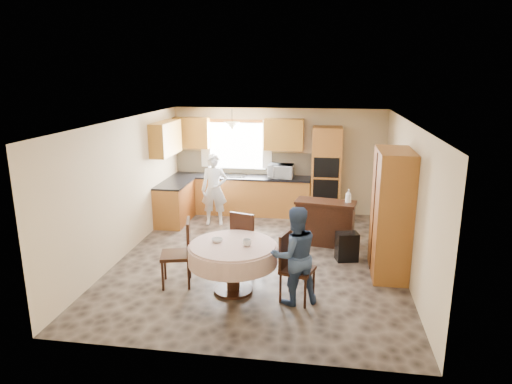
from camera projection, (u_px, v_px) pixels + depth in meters
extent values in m
cube|color=brown|center=(260.00, 259.00, 8.33)|extent=(5.00, 6.00, 0.01)
cube|color=white|center=(260.00, 121.00, 7.70)|extent=(5.00, 6.00, 0.01)
cube|color=tan|center=(278.00, 161.00, 10.88)|extent=(5.00, 0.02, 2.50)
cube|color=tan|center=(222.00, 259.00, 5.15)|extent=(5.00, 0.02, 2.50)
cube|color=tan|center=(126.00, 187.00, 8.38)|extent=(0.02, 6.00, 2.50)
cube|color=tan|center=(407.00, 198.00, 7.65)|extent=(0.02, 6.00, 2.50)
cube|color=white|center=(236.00, 146.00, 10.92)|extent=(1.40, 0.03, 1.10)
cube|color=white|center=(205.00, 143.00, 10.97)|extent=(0.22, 0.02, 1.15)
cube|color=white|center=(267.00, 145.00, 10.75)|extent=(0.22, 0.02, 1.15)
cube|color=#C17E33|center=(241.00, 196.00, 10.93)|extent=(3.30, 0.60, 0.88)
cube|color=black|center=(241.00, 177.00, 10.81)|extent=(3.30, 0.64, 0.04)
cube|color=#C17E33|center=(175.00, 203.00, 10.26)|extent=(0.60, 1.20, 0.88)
cube|color=black|center=(174.00, 184.00, 10.15)|extent=(0.64, 1.20, 0.04)
cube|color=#C2B089|center=(243.00, 163.00, 11.02)|extent=(3.30, 0.02, 0.55)
cube|color=gold|center=(192.00, 133.00, 10.86)|extent=(0.85, 0.33, 0.72)
cube|color=gold|center=(284.00, 134.00, 10.54)|extent=(0.90, 0.33, 0.72)
cube|color=gold|center=(166.00, 138.00, 9.91)|extent=(0.33, 1.20, 0.72)
cube|color=#C17E33|center=(326.00, 173.00, 10.47)|extent=(0.66, 0.62, 2.12)
cube|color=black|center=(326.00, 168.00, 10.12)|extent=(0.56, 0.01, 0.45)
cube|color=black|center=(326.00, 189.00, 10.25)|extent=(0.56, 0.01, 0.45)
cone|color=beige|center=(232.00, 126.00, 10.33)|extent=(0.36, 0.36, 0.18)
cube|color=#32160D|center=(325.00, 224.00, 8.96)|extent=(1.22, 0.67, 0.83)
cube|color=black|center=(347.00, 247.00, 8.20)|extent=(0.43, 0.35, 0.52)
cube|color=#C17E33|center=(391.00, 214.00, 7.48)|extent=(0.55, 1.10, 2.11)
cylinder|color=#32160D|center=(233.00, 270.00, 7.01)|extent=(0.20, 0.20, 0.71)
cylinder|color=#32160D|center=(233.00, 290.00, 7.10)|extent=(0.60, 0.60, 0.04)
cylinder|color=beige|center=(233.00, 246.00, 6.91)|extent=(1.31, 1.31, 0.05)
cylinder|color=beige|center=(233.00, 254.00, 6.95)|extent=(1.37, 1.37, 0.28)
cube|color=#32160D|center=(176.00, 255.00, 7.21)|extent=(0.57, 0.57, 0.06)
cube|color=#32160D|center=(189.00, 237.00, 7.15)|extent=(0.15, 0.44, 0.55)
cylinder|color=#32160D|center=(160.00, 275.00, 7.11)|extent=(0.04, 0.04, 0.48)
cylinder|color=#32160D|center=(185.00, 276.00, 7.06)|extent=(0.04, 0.04, 0.48)
cylinder|color=#32160D|center=(169.00, 265.00, 7.49)|extent=(0.04, 0.04, 0.48)
cylinder|color=#32160D|center=(192.00, 266.00, 7.44)|extent=(0.04, 0.04, 0.48)
cube|color=#32160D|center=(248.00, 241.00, 7.82)|extent=(0.57, 0.57, 0.05)
cube|color=#32160D|center=(242.00, 229.00, 7.56)|extent=(0.43, 0.16, 0.54)
cylinder|color=#32160D|center=(234.00, 259.00, 7.73)|extent=(0.04, 0.04, 0.47)
cylinder|color=#32160D|center=(257.00, 260.00, 7.67)|extent=(0.04, 0.04, 0.47)
cylinder|color=#32160D|center=(239.00, 250.00, 8.10)|extent=(0.04, 0.04, 0.47)
cylinder|color=#32160D|center=(260.00, 252.00, 8.04)|extent=(0.04, 0.04, 0.47)
cube|color=#32160D|center=(298.00, 270.00, 6.71)|extent=(0.56, 0.56, 0.05)
cube|color=#32160D|center=(285.00, 250.00, 6.72)|extent=(0.16, 0.42, 0.53)
cylinder|color=#32160D|center=(283.00, 291.00, 6.62)|extent=(0.04, 0.04, 0.46)
cylinder|color=#32160D|center=(310.00, 292.00, 6.56)|extent=(0.04, 0.04, 0.46)
cylinder|color=#32160D|center=(286.00, 279.00, 6.98)|extent=(0.04, 0.04, 0.46)
cylinder|color=#32160D|center=(311.00, 281.00, 6.93)|extent=(0.04, 0.04, 0.46)
cube|color=gold|center=(395.00, 166.00, 8.96)|extent=(0.05, 0.54, 0.45)
cube|color=silver|center=(393.00, 166.00, 8.97)|extent=(0.01, 0.45, 0.36)
imported|color=silver|center=(281.00, 171.00, 10.58)|extent=(0.60, 0.43, 0.32)
imported|color=silver|center=(214.00, 190.00, 10.07)|extent=(0.62, 0.45, 1.58)
imported|color=#334970|center=(295.00, 255.00, 6.59)|extent=(0.88, 0.79, 1.47)
imported|color=#B2B2B2|center=(313.00, 202.00, 8.88)|extent=(0.25, 0.25, 0.05)
imported|color=silver|center=(348.00, 197.00, 8.75)|extent=(0.12, 0.12, 0.31)
imported|color=#B2B2B2|center=(247.00, 243.00, 6.82)|extent=(0.17, 0.17, 0.10)
imported|color=#B2B2B2|center=(217.00, 240.00, 6.99)|extent=(0.21, 0.21, 0.05)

